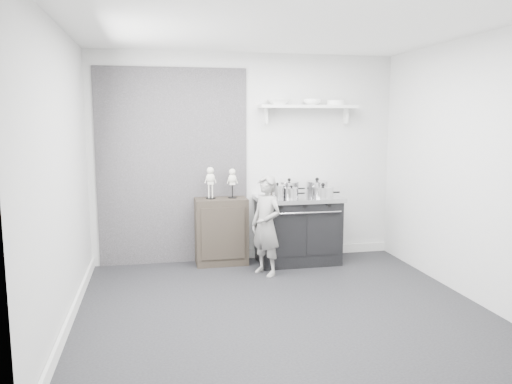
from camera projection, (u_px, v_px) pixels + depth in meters
The scene contains 16 objects.
ground at pixel (279, 306), 5.00m from camera, with size 4.00×4.00×0.00m, color black.
room_shell at pixel (268, 142), 4.89m from camera, with size 4.02×3.62×2.71m.
wall_shelf at pixel (308, 107), 6.49m from camera, with size 1.30×0.26×0.24m.
stove at pixel (298, 229), 6.49m from camera, with size 1.09×0.68×0.87m.
side_cabinet at pixel (221, 231), 6.43m from camera, with size 0.66×0.38×0.86m, color black.
child at pixel (266, 226), 5.95m from camera, with size 0.44×0.29×1.20m, color slate.
pot_front_left at pixel (277, 192), 6.29m from camera, with size 0.28×0.19×0.20m.
pot_back_left at pixel (289, 188), 6.53m from camera, with size 0.34×0.26×0.22m.
pot_back_right at pixel (317, 188), 6.58m from camera, with size 0.37×0.29×0.23m.
pot_front_right at pixel (323, 192), 6.33m from camera, with size 0.36×0.28×0.19m.
pot_front_center at pixel (292, 193), 6.26m from camera, with size 0.26×0.17×0.16m.
skeleton_full at pixel (210, 180), 6.30m from camera, with size 0.13×0.08×0.47m, color beige, non-canonical shape.
skeleton_torso at pixel (232, 181), 6.36m from camera, with size 0.12×0.08×0.44m, color beige, non-canonical shape.
bowl_large at pixel (279, 102), 6.40m from camera, with size 0.29×0.29×0.07m, color white.
bowl_small at pixel (312, 102), 6.49m from camera, with size 0.24×0.24×0.08m, color white.
plate_stack at pixel (335, 103), 6.55m from camera, with size 0.24×0.24×0.06m, color white.
Camera 1 is at (-1.19, -4.63, 1.87)m, focal length 35.00 mm.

